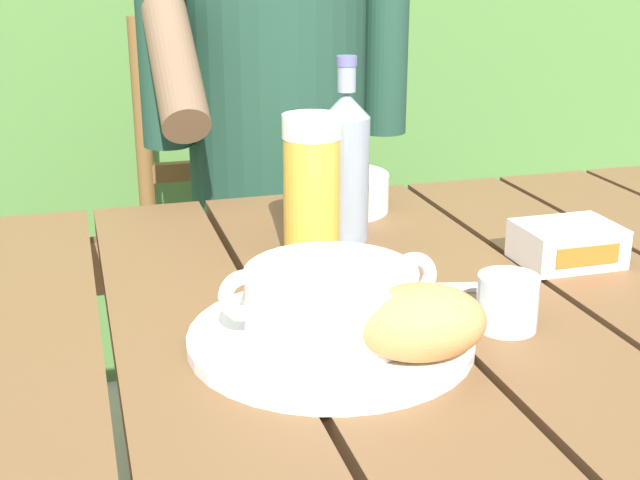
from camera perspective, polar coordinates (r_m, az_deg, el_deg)
name	(u,v)px	position (r m, az deg, el deg)	size (l,w,h in m)	color
dining_table	(351,390)	(0.92, 2.08, -9.91)	(1.45, 0.94, 0.73)	brown
hedge_backdrop	(126,2)	(2.43, -12.71, 15.12)	(3.11, 0.88, 1.80)	#4A7535
chair_near_diner	(261,254)	(1.82, -3.91, -0.90)	(0.47, 0.46, 0.95)	brown
person_eating	(281,161)	(1.56, -2.62, 5.26)	(0.48, 0.47, 1.23)	#1E402F
serving_plate	(331,337)	(0.83, 0.71, -6.45)	(0.28, 0.28, 0.01)	white
soup_bowl	(331,300)	(0.82, 0.72, -3.96)	(0.21, 0.16, 0.07)	white
bread_roll	(419,322)	(0.77, 6.59, -5.40)	(0.13, 0.11, 0.07)	tan
beer_glass	(312,187)	(1.03, -0.54, 3.52)	(0.07, 0.07, 0.18)	gold
beer_bottle	(346,164)	(1.10, 1.71, 5.06)	(0.06, 0.06, 0.23)	gray
water_glass_small	(507,302)	(0.88, 12.28, -4.03)	(0.06, 0.06, 0.06)	silver
butter_tub	(567,244)	(1.07, 16.03, -0.24)	(0.12, 0.09, 0.05)	white
table_knife	(417,287)	(0.96, 6.41, -3.13)	(0.16, 0.06, 0.01)	silver
diner_bowl	(339,192)	(1.23, 1.26, 3.19)	(0.14, 0.14, 0.05)	white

